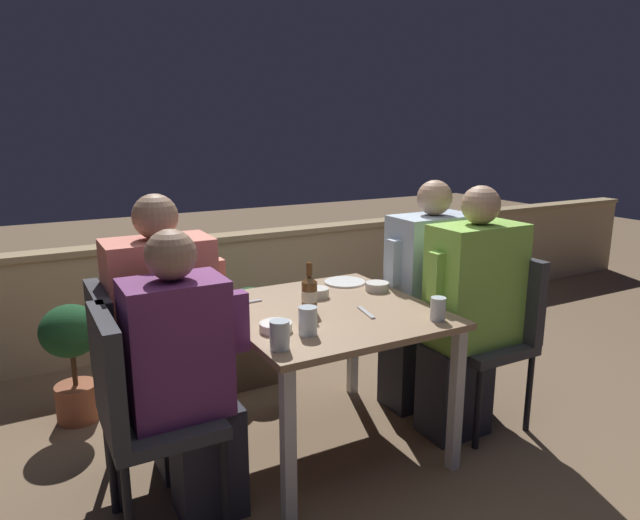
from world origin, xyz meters
TOP-DOWN VIEW (x-y plane):
  - ground_plane at (0.00, 0.00)m, footprint 16.00×16.00m
  - parapet_wall at (0.00, 1.69)m, footprint 9.00×0.18m
  - dining_table at (0.00, 0.00)m, footprint 0.94×0.98m
  - planter_hedge at (-0.21, 0.94)m, footprint 0.74×0.47m
  - chair_left_near at (-0.93, -0.19)m, footprint 0.42×0.41m
  - person_purple_stripe at (-0.73, -0.19)m, footprint 0.47×0.26m
  - chair_left_far at (-0.90, 0.16)m, footprint 0.42×0.41m
  - person_coral_top at (-0.70, 0.16)m, footprint 0.51×0.26m
  - chair_right_near at (0.91, -0.19)m, footprint 0.42×0.41m
  - person_green_blouse at (0.71, -0.19)m, footprint 0.52×0.26m
  - chair_right_far at (0.92, 0.16)m, footprint 0.42×0.41m
  - person_blue_shirt at (0.72, 0.16)m, footprint 0.52×0.26m
  - beer_bottle at (-0.10, -0.01)m, footprint 0.07×0.07m
  - plate_0 at (0.30, 0.34)m, footprint 0.22×0.22m
  - bowl_0 at (0.37, 0.14)m, footprint 0.12×0.12m
  - bowl_1 at (0.05, 0.19)m, footprint 0.12×0.12m
  - bowl_2 at (-0.34, -0.16)m, footprint 0.14×0.14m
  - glass_cup_0 at (-0.41, -0.35)m, footprint 0.08×0.08m
  - glass_cup_1 at (0.35, -0.37)m, footprint 0.07×0.07m
  - glass_cup_2 at (-0.24, -0.26)m, footprint 0.08×0.08m
  - fork_0 at (-0.31, 0.26)m, footprint 0.17×0.03m
  - fork_1 at (0.12, -0.14)m, footprint 0.05×0.17m
  - potted_plant at (-1.05, 0.88)m, footprint 0.31×0.31m

SIDE VIEW (x-z plane):
  - ground_plane at x=0.00m, z-range 0.00..0.00m
  - planter_hedge at x=-0.21m, z-range 0.04..0.62m
  - parapet_wall at x=0.00m, z-range 0.01..0.79m
  - potted_plant at x=-1.05m, z-range 0.07..0.72m
  - chair_left_near at x=-0.93m, z-range 0.10..1.01m
  - chair_left_far at x=-0.90m, z-range 0.10..1.01m
  - chair_right_near at x=0.91m, z-range 0.10..1.01m
  - chair_right_far at x=0.92m, z-range 0.10..1.01m
  - person_purple_stripe at x=-0.73m, z-range 0.01..1.20m
  - dining_table at x=0.00m, z-range 0.27..0.99m
  - person_blue_shirt at x=0.72m, z-range 0.00..1.28m
  - person_green_blouse at x=0.71m, z-range 0.00..1.28m
  - person_coral_top at x=-0.70m, z-range 0.00..1.29m
  - fork_0 at x=-0.31m, z-range 0.72..0.73m
  - fork_1 at x=0.12m, z-range 0.72..0.73m
  - plate_0 at x=0.30m, z-range 0.72..0.73m
  - bowl_2 at x=-0.34m, z-range 0.72..0.76m
  - bowl_0 at x=0.37m, z-range 0.72..0.77m
  - bowl_1 at x=0.05m, z-range 0.72..0.77m
  - glass_cup_1 at x=0.35m, z-range 0.72..0.82m
  - glass_cup_0 at x=-0.41m, z-range 0.72..0.84m
  - glass_cup_2 at x=-0.24m, z-range 0.72..0.84m
  - beer_bottle at x=-0.10m, z-range 0.69..0.93m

